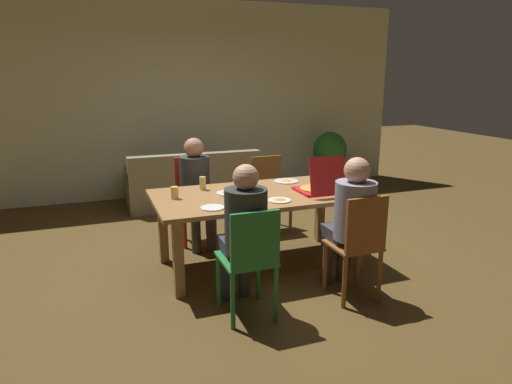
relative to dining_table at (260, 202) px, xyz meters
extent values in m
plane|color=#513C1B|center=(0.00, 0.00, -0.64)|extent=(20.00, 20.00, 0.00)
cube|color=beige|center=(0.00, 3.10, 0.81)|extent=(7.04, 0.12, 2.92)
cube|color=olive|center=(0.00, 0.00, 0.07)|extent=(2.02, 1.06, 0.04)
cube|color=#9C713F|center=(-0.88, -0.40, -0.30)|extent=(0.08, 0.08, 0.69)
cube|color=#9C713F|center=(0.88, -0.40, -0.30)|extent=(0.08, 0.08, 0.69)
cube|color=#9C713F|center=(-0.88, 0.40, -0.30)|extent=(0.08, 0.08, 0.69)
cube|color=#9C713F|center=(0.88, 0.40, -0.30)|extent=(0.08, 0.08, 0.69)
cylinder|color=#AF2C24|center=(-0.27, 0.69, -0.42)|extent=(0.04, 0.04, 0.45)
cylinder|color=#AF2C24|center=(-0.60, 0.69, -0.42)|extent=(0.04, 0.04, 0.45)
cylinder|color=#AF2C24|center=(-0.27, 1.03, -0.42)|extent=(0.04, 0.04, 0.45)
cylinder|color=#AF2C24|center=(-0.60, 1.03, -0.42)|extent=(0.04, 0.04, 0.45)
cube|color=#AF2C24|center=(-0.44, 0.86, -0.19)|extent=(0.39, 0.40, 0.02)
cube|color=#AF2C24|center=(-0.44, 1.04, 0.06)|extent=(0.37, 0.03, 0.47)
cylinder|color=#3F423D|center=(-0.35, 0.53, -0.41)|extent=(0.10, 0.10, 0.47)
cylinder|color=#3F423D|center=(-0.52, 0.53, -0.41)|extent=(0.10, 0.10, 0.47)
cube|color=#3F423D|center=(-0.44, 0.68, -0.13)|extent=(0.29, 0.35, 0.11)
cylinder|color=#313535|center=(-0.44, 0.86, 0.10)|extent=(0.33, 0.33, 0.45)
sphere|color=#AB7657|center=(-0.44, 0.86, 0.43)|extent=(0.21, 0.21, 0.21)
cylinder|color=#257234|center=(-0.61, -0.66, -0.42)|extent=(0.04, 0.04, 0.45)
cylinder|color=#257234|center=(-0.26, -0.66, -0.42)|extent=(0.04, 0.04, 0.45)
cylinder|color=#257234|center=(-0.61, -1.05, -0.42)|extent=(0.04, 0.04, 0.45)
cylinder|color=#257234|center=(-0.26, -1.05, -0.42)|extent=(0.04, 0.04, 0.45)
cube|color=#257234|center=(-0.44, -0.86, -0.19)|extent=(0.40, 0.44, 0.02)
cube|color=#257234|center=(-0.44, -1.06, 0.04)|extent=(0.38, 0.03, 0.43)
cylinder|color=#2D373E|center=(-0.52, -0.57, -0.41)|extent=(0.10, 0.10, 0.47)
cylinder|color=#2D373E|center=(-0.35, -0.57, -0.41)|extent=(0.10, 0.10, 0.47)
cube|color=#2D373E|center=(-0.44, -0.70, -0.13)|extent=(0.29, 0.31, 0.11)
cylinder|color=#2E2E2F|center=(-0.44, -0.86, 0.12)|extent=(0.33, 0.33, 0.50)
sphere|color=tan|center=(-0.44, -0.86, 0.46)|extent=(0.20, 0.20, 0.20)
cylinder|color=brown|center=(0.33, -0.73, -0.42)|extent=(0.04, 0.04, 0.45)
cylinder|color=brown|center=(0.66, -0.73, -0.42)|extent=(0.04, 0.04, 0.45)
cylinder|color=brown|center=(0.33, -1.05, -0.42)|extent=(0.04, 0.04, 0.45)
cylinder|color=brown|center=(0.66, -1.05, -0.42)|extent=(0.04, 0.04, 0.45)
cube|color=brown|center=(0.49, -0.89, -0.19)|extent=(0.39, 0.38, 0.02)
cube|color=brown|center=(0.49, -1.07, 0.05)|extent=(0.37, 0.03, 0.45)
cylinder|color=#3A3439|center=(0.41, -0.60, -0.41)|extent=(0.10, 0.10, 0.47)
cylinder|color=#3A3439|center=(0.58, -0.60, -0.41)|extent=(0.10, 0.10, 0.47)
cube|color=#3A3439|center=(0.49, -0.74, -0.13)|extent=(0.30, 0.31, 0.11)
cylinder|color=gray|center=(0.49, -0.89, 0.12)|extent=(0.34, 0.34, 0.48)
sphere|color=tan|center=(0.49, -0.89, 0.45)|extent=(0.21, 0.21, 0.21)
cylinder|color=brown|center=(0.67, 0.73, -0.42)|extent=(0.04, 0.04, 0.45)
cylinder|color=brown|center=(0.32, 0.73, -0.42)|extent=(0.04, 0.04, 0.45)
cylinder|color=brown|center=(0.67, 1.07, -0.42)|extent=(0.04, 0.04, 0.45)
cylinder|color=brown|center=(0.32, 1.07, -0.42)|extent=(0.04, 0.04, 0.45)
cube|color=brown|center=(0.49, 0.90, -0.19)|extent=(0.41, 0.39, 0.02)
cube|color=brown|center=(0.49, 1.08, 0.03)|extent=(0.39, 0.03, 0.41)
cube|color=red|center=(0.53, -0.14, 0.10)|extent=(0.36, 0.36, 0.03)
cylinder|color=#D88944|center=(0.53, -0.14, 0.12)|extent=(0.31, 0.31, 0.01)
cube|color=red|center=(0.53, -0.35, 0.29)|extent=(0.36, 0.08, 0.35)
cylinder|color=white|center=(-0.56, -0.34, 0.10)|extent=(0.20, 0.20, 0.01)
cylinder|color=white|center=(0.07, -0.32, 0.10)|extent=(0.21, 0.21, 0.01)
cone|color=#C3843C|center=(0.07, -0.32, 0.11)|extent=(0.12, 0.12, 0.02)
cylinder|color=white|center=(0.43, 0.35, 0.10)|extent=(0.26, 0.26, 0.01)
cone|color=tan|center=(0.43, 0.35, 0.11)|extent=(0.12, 0.12, 0.02)
cylinder|color=white|center=(-0.28, 0.08, 0.10)|extent=(0.25, 0.25, 0.01)
cone|color=#D1834C|center=(-0.28, 0.08, 0.11)|extent=(0.14, 0.14, 0.02)
cylinder|color=#B24C2C|center=(-0.04, 0.35, 0.15)|extent=(0.06, 0.06, 0.12)
cylinder|color=#DEC965|center=(-0.48, 0.32, 0.15)|extent=(0.06, 0.06, 0.13)
cylinder|color=#DAC15C|center=(-0.80, 0.08, 0.15)|extent=(0.07, 0.07, 0.11)
cylinder|color=#E6CD61|center=(0.90, -0.14, 0.14)|extent=(0.08, 0.08, 0.10)
cube|color=gray|center=(-0.14, 2.43, -0.45)|extent=(1.83, 0.81, 0.38)
cube|color=gray|center=(-0.14, 2.11, -0.06)|extent=(1.83, 0.16, 0.41)
cube|color=gray|center=(-0.95, 2.43, -0.17)|extent=(0.20, 0.77, 0.18)
cube|color=gray|center=(0.68, 2.43, -0.17)|extent=(0.20, 0.77, 0.18)
cylinder|color=gray|center=(2.22, 2.58, -0.50)|extent=(0.37, 0.37, 0.29)
cylinder|color=brown|center=(2.22, 2.58, -0.30)|extent=(0.05, 0.05, 0.12)
ellipsoid|color=#2B7129|center=(2.22, 2.58, -0.02)|extent=(0.54, 0.54, 0.60)
camera|label=1|loc=(-1.50, -3.95, 1.20)|focal=32.03mm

